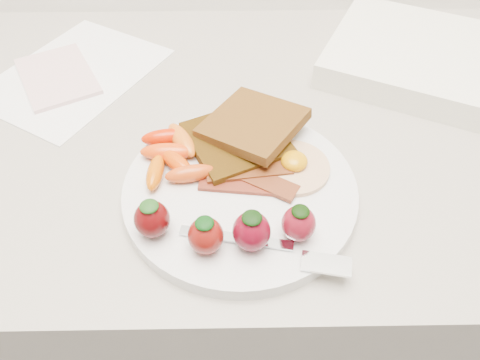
{
  "coord_description": "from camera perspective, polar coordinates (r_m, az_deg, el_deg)",
  "views": [
    {
      "loc": [
        0.0,
        1.21,
        1.32
      ],
      "look_at": [
        0.01,
        1.56,
        0.93
      ],
      "focal_mm": 35.0,
      "sensor_mm": 36.0,
      "label": 1
    }
  ],
  "objects": [
    {
      "name": "bacon_strips",
      "position": [
        0.54,
        1.17,
        0.27
      ],
      "size": [
        0.12,
        0.07,
        0.01
      ],
      "color": "#501F0F",
      "rests_on": "plate"
    },
    {
      "name": "baby_carrots",
      "position": [
        0.56,
        -8.14,
        3.08
      ],
      "size": [
        0.1,
        0.12,
        0.02
      ],
      "color": "#DC400A",
      "rests_on": "plate"
    },
    {
      "name": "notepad",
      "position": [
        0.77,
        -21.4,
        11.72
      ],
      "size": [
        0.15,
        0.17,
        0.01
      ],
      "primitive_type": "cube",
      "rotation": [
        0.0,
        0.0,
        0.49
      ],
      "color": "beige",
      "rests_on": "paper_sheet"
    },
    {
      "name": "toast_upper",
      "position": [
        0.58,
        1.59,
        6.88
      ],
      "size": [
        0.15,
        0.15,
        0.03
      ],
      "primitive_type": "cube",
      "rotation": [
        0.0,
        -0.1,
        -0.61
      ],
      "color": "black",
      "rests_on": "toast_lower"
    },
    {
      "name": "paper_sheet",
      "position": [
        0.77,
        -19.56,
        12.06
      ],
      "size": [
        0.3,
        0.32,
        0.0
      ],
      "primitive_type": "cube",
      "rotation": [
        0.0,
        0.0,
        -0.54
      ],
      "color": "white",
      "rests_on": "counter"
    },
    {
      "name": "fried_egg",
      "position": [
        0.56,
        6.46,
        1.76
      ],
      "size": [
        0.1,
        0.1,
        0.02
      ],
      "color": "beige",
      "rests_on": "plate"
    },
    {
      "name": "appliance",
      "position": [
        0.78,
        21.98,
        13.45
      ],
      "size": [
        0.36,
        0.33,
        0.04
      ],
      "primitive_type": "cube",
      "rotation": [
        0.0,
        0.0,
        -0.45
      ],
      "color": "white",
      "rests_on": "counter"
    },
    {
      "name": "strawberries",
      "position": [
        0.47,
        -1.76,
        -5.75
      ],
      "size": [
        0.19,
        0.06,
        0.05
      ],
      "color": "#480507",
      "rests_on": "plate"
    },
    {
      "name": "plate",
      "position": [
        0.54,
        0.0,
        -1.34
      ],
      "size": [
        0.27,
        0.27,
        0.02
      ],
      "primitive_type": "cylinder",
      "color": "silver",
      "rests_on": "counter"
    },
    {
      "name": "toast_lower",
      "position": [
        0.58,
        -0.42,
        4.82
      ],
      "size": [
        0.15,
        0.15,
        0.01
      ],
      "primitive_type": "cube",
      "rotation": [
        0.0,
        0.0,
        0.44
      ],
      "color": "black",
      "rests_on": "plate"
    },
    {
      "name": "counter",
      "position": [
        1.0,
        -0.48,
        -12.61
      ],
      "size": [
        2.0,
        0.6,
        0.9
      ],
      "primitive_type": "cube",
      "color": "gray",
      "rests_on": "ground"
    },
    {
      "name": "fork",
      "position": [
        0.48,
        4.44,
        -8.44
      ],
      "size": [
        0.18,
        0.07,
        0.0
      ],
      "color": "silver",
      "rests_on": "plate"
    }
  ]
}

